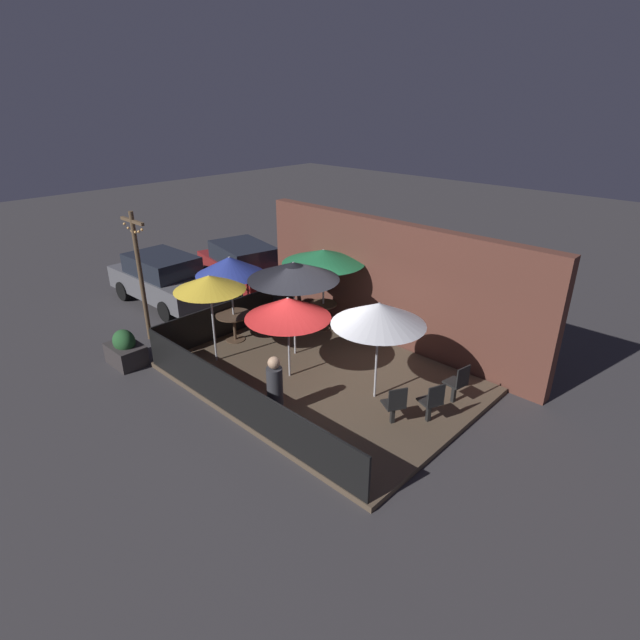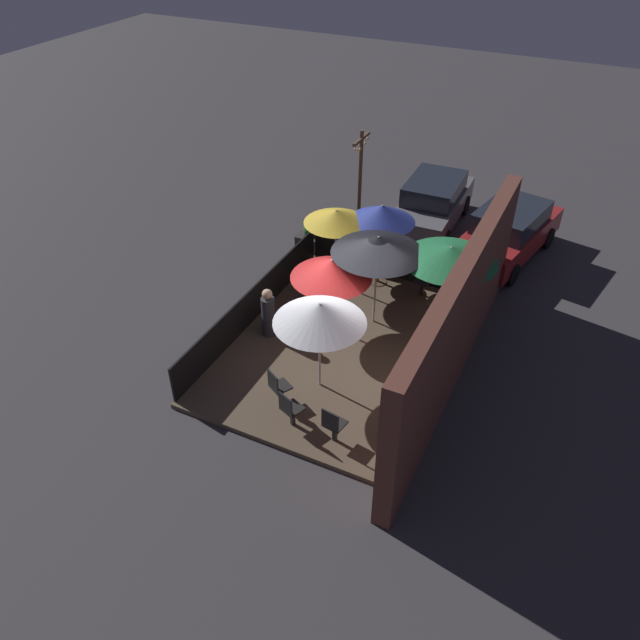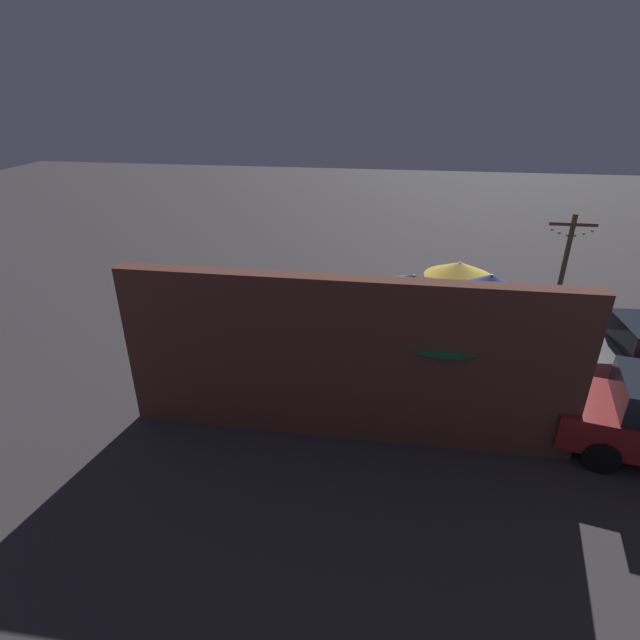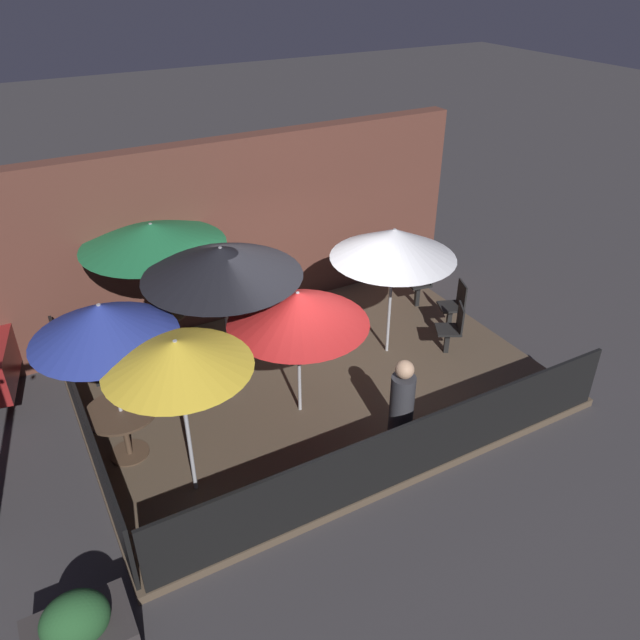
% 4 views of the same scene
% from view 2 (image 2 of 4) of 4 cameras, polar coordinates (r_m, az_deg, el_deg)
% --- Properties ---
extents(ground_plane, '(60.00, 60.00, 0.00)m').
position_cam_2_polar(ground_plane, '(15.40, 1.91, -2.63)').
color(ground_plane, '#383538').
extents(patio_deck, '(7.03, 5.02, 0.12)m').
position_cam_2_polar(patio_deck, '(15.36, 1.91, -2.45)').
color(patio_deck, brown).
rests_on(patio_deck, ground_plane).
extents(building_wall, '(8.63, 0.36, 3.37)m').
position_cam_2_polar(building_wall, '(13.73, 12.51, -0.33)').
color(building_wall, brown).
rests_on(building_wall, ground_plane).
extents(fence_front, '(6.83, 0.05, 0.95)m').
position_cam_2_polar(fence_front, '(15.97, -6.12, 1.50)').
color(fence_front, black).
rests_on(fence_front, patio_deck).
extents(fence_side_left, '(0.05, 4.82, 0.95)m').
position_cam_2_polar(fence_side_left, '(17.70, 6.62, 5.33)').
color(fence_side_left, black).
rests_on(fence_side_left, patio_deck).
extents(patio_umbrella_0, '(2.27, 2.27, 2.34)m').
position_cam_2_polar(patio_umbrella_0, '(14.99, 11.83, 5.95)').
color(patio_umbrella_0, '#B2B2B7').
rests_on(patio_umbrella_0, patio_deck).
extents(patio_umbrella_1, '(1.79, 1.79, 2.36)m').
position_cam_2_polar(patio_umbrella_1, '(16.59, 5.67, 9.66)').
color(patio_umbrella_1, '#B2B2B7').
rests_on(patio_umbrella_1, patio_deck).
extents(patio_umbrella_2, '(1.98, 1.98, 2.00)m').
position_cam_2_polar(patio_umbrella_2, '(14.86, 1.04, 4.72)').
color(patio_umbrella_2, '#B2B2B7').
rests_on(patio_umbrella_2, patio_deck).
extents(patio_umbrella_3, '(2.26, 2.26, 2.47)m').
position_cam_2_polar(patio_umbrella_3, '(14.90, 5.33, 6.86)').
color(patio_umbrella_3, '#B2B2B7').
rests_on(patio_umbrella_3, patio_deck).
extents(patio_umbrella_4, '(1.72, 1.72, 2.26)m').
position_cam_2_polar(patio_umbrella_4, '(16.48, 1.49, 9.44)').
color(patio_umbrella_4, '#B2B2B7').
rests_on(patio_umbrella_4, patio_deck).
extents(patio_umbrella_5, '(2.00, 2.00, 2.25)m').
position_cam_2_polar(patio_umbrella_5, '(12.96, -0.03, 0.63)').
color(patio_umbrella_5, '#B2B2B7').
rests_on(patio_umbrella_5, patio_deck).
extents(dining_table_0, '(0.78, 0.78, 0.77)m').
position_cam_2_polar(dining_table_0, '(15.83, 11.14, 1.14)').
color(dining_table_0, '#4C3828').
rests_on(dining_table_0, patio_deck).
extents(dining_table_1, '(0.96, 0.96, 0.76)m').
position_cam_2_polar(dining_table_1, '(17.34, 5.37, 5.19)').
color(dining_table_1, '#4C3828').
rests_on(dining_table_1, patio_deck).
extents(patio_chair_0, '(0.42, 0.42, 0.91)m').
position_cam_2_polar(patio_chair_0, '(16.98, 9.61, 3.60)').
color(patio_chair_0, black).
rests_on(patio_chair_0, patio_deck).
extents(patio_chair_1, '(0.46, 0.46, 0.94)m').
position_cam_2_polar(patio_chair_1, '(12.65, 1.22, -9.51)').
color(patio_chair_1, black).
rests_on(patio_chair_1, patio_deck).
extents(patio_chair_2, '(0.54, 0.54, 0.90)m').
position_cam_2_polar(patio_chair_2, '(13.51, -3.87, -6.04)').
color(patio_chair_2, black).
rests_on(patio_chair_2, patio_deck).
extents(patio_chair_3, '(0.52, 0.52, 0.93)m').
position_cam_2_polar(patio_chair_3, '(12.98, -2.76, -8.08)').
color(patio_chair_3, black).
rests_on(patio_chair_3, patio_deck).
extents(patron_0, '(0.45, 0.45, 1.34)m').
position_cam_2_polar(patron_0, '(15.33, -4.74, 0.55)').
color(patron_0, '#333338').
rests_on(patron_0, patio_deck).
extents(planter_box, '(1.00, 0.70, 0.93)m').
position_cam_2_polar(planter_box, '(19.26, -0.71, 7.70)').
color(planter_box, '#332D2D').
rests_on(planter_box, ground_plane).
extents(light_post, '(1.10, 0.12, 3.58)m').
position_cam_2_polar(light_post, '(18.85, 3.65, 12.45)').
color(light_post, brown).
rests_on(light_post, ground_plane).
extents(parked_car_0, '(4.18, 1.88, 1.62)m').
position_cam_2_polar(parked_car_0, '(20.59, 10.27, 10.55)').
color(parked_car_0, '#5B5B60').
rests_on(parked_car_0, ground_plane).
extents(parked_car_1, '(4.49, 2.53, 1.62)m').
position_cam_2_polar(parked_car_1, '(19.39, 16.85, 7.76)').
color(parked_car_1, maroon).
rests_on(parked_car_1, ground_plane).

